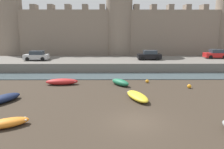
% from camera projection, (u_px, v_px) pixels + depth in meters
% --- Properties ---
extents(ground_plane, '(160.00, 160.00, 0.00)m').
position_uv_depth(ground_plane, '(136.00, 122.00, 16.37)').
color(ground_plane, '#382D23').
extents(water_channel, '(80.00, 4.50, 0.10)m').
position_uv_depth(water_channel, '(123.00, 76.00, 31.92)').
color(water_channel, '#47565B').
rests_on(water_channel, ground).
extents(quay_road, '(58.46, 10.00, 1.50)m').
position_uv_depth(quay_road, '(121.00, 63.00, 38.86)').
color(quay_road, '#666059').
rests_on(quay_road, ground).
extents(castle, '(52.61, 6.15, 18.70)m').
position_uv_depth(castle, '(119.00, 29.00, 46.60)').
color(castle, gray).
rests_on(castle, ground).
extents(rowboat_midflat_left, '(2.55, 3.99, 0.66)m').
position_uv_depth(rowboat_midflat_left, '(137.00, 96.00, 21.50)').
color(rowboat_midflat_left, yellow).
rests_on(rowboat_midflat_left, ground).
extents(rowboat_midflat_centre, '(3.00, 3.84, 0.70)m').
position_uv_depth(rowboat_midflat_centre, '(3.00, 99.00, 20.69)').
color(rowboat_midflat_centre, '#141E3D').
rests_on(rowboat_midflat_centre, ground).
extents(rowboat_midflat_right, '(2.62, 2.98, 0.77)m').
position_uv_depth(rowboat_midflat_right, '(120.00, 82.00, 26.82)').
color(rowboat_midflat_right, '#1E6B47').
rests_on(rowboat_midflat_right, ground).
extents(rowboat_near_channel_left, '(4.03, 1.58, 0.76)m').
position_uv_depth(rowboat_near_channel_left, '(62.00, 82.00, 27.17)').
color(rowboat_near_channel_left, red).
rests_on(rowboat_near_channel_left, ground).
extents(rowboat_foreground_centre, '(3.29, 2.42, 0.62)m').
position_uv_depth(rowboat_foreground_centre, '(6.00, 123.00, 15.46)').
color(rowboat_foreground_centre, orange).
rests_on(rowboat_foreground_centre, ground).
extents(mooring_buoy_mid_mud, '(0.44, 0.44, 0.44)m').
position_uv_depth(mooring_buoy_mid_mud, '(147.00, 81.00, 28.10)').
color(mooring_buoy_mid_mud, orange).
rests_on(mooring_buoy_mid_mud, ground).
extents(mooring_buoy_near_shore, '(0.47, 0.47, 0.47)m').
position_uv_depth(mooring_buoy_near_shore, '(189.00, 86.00, 25.57)').
color(mooring_buoy_near_shore, orange).
rests_on(mooring_buoy_near_shore, ground).
extents(car_quay_centre_east, '(4.16, 2.00, 1.62)m').
position_uv_depth(car_quay_centre_east, '(149.00, 55.00, 38.23)').
color(car_quay_centre_east, black).
rests_on(car_quay_centre_east, quay_road).
extents(car_quay_centre_west, '(4.16, 2.00, 1.62)m').
position_uv_depth(car_quay_centre_west, '(36.00, 56.00, 37.45)').
color(car_quay_centre_west, '#B2B5B7').
rests_on(car_quay_centre_west, quay_road).
extents(car_quay_east, '(4.16, 2.00, 1.62)m').
position_uv_depth(car_quay_east, '(216.00, 54.00, 40.05)').
color(car_quay_east, red).
rests_on(car_quay_east, quay_road).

